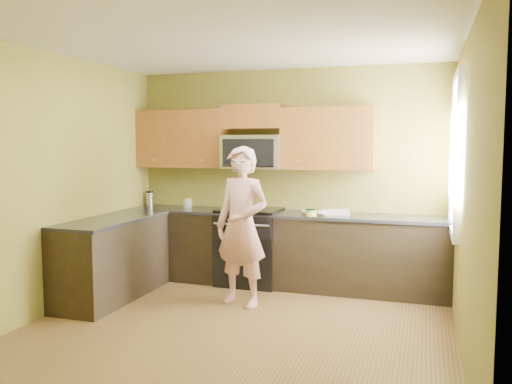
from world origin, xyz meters
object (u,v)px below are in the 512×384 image
at_px(stove, 250,246).
at_px(microwave, 253,168).
at_px(travel_mug, 150,205).
at_px(frying_pan, 249,210).
at_px(butter_tub, 311,216).
at_px(woman, 242,226).

relative_size(stove, microwave, 1.25).
xyz_separation_m(microwave, travel_mug, (-1.50, 0.04, -0.53)).
height_order(microwave, frying_pan, microwave).
bearing_deg(stove, microwave, 90.00).
bearing_deg(stove, butter_tub, -12.96).
bearing_deg(stove, frying_pan, -80.58).
height_order(stove, woman, woman).
bearing_deg(travel_mug, frying_pan, -9.72).
relative_size(stove, frying_pan, 2.23).
relative_size(microwave, travel_mug, 3.84).
xyz_separation_m(stove, woman, (0.19, -0.86, 0.39)).
relative_size(stove, woman, 0.55).
distance_m(microwave, travel_mug, 1.59).
xyz_separation_m(microwave, woman, (0.19, -0.99, -0.58)).
bearing_deg(woman, travel_mug, 163.72).
distance_m(stove, woman, 0.97).
xyz_separation_m(frying_pan, travel_mug, (-1.52, 0.26, -0.03)).
relative_size(microwave, woman, 0.44).
height_order(woman, travel_mug, woman).
bearing_deg(butter_tub, microwave, 159.02).
bearing_deg(travel_mug, butter_tub, -8.70).
bearing_deg(butter_tub, stove, 167.04).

